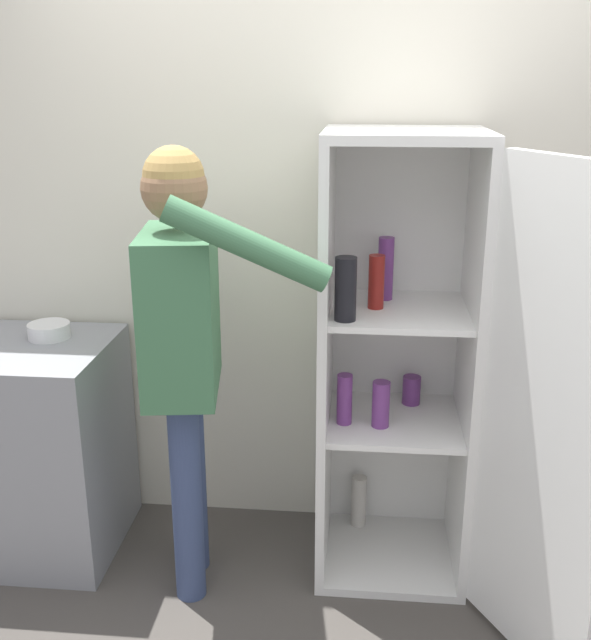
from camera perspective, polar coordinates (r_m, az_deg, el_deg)
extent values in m
cube|color=silver|center=(3.14, 2.90, 5.79)|extent=(7.00, 0.06, 2.55)
cube|color=white|center=(3.35, 7.06, -17.18)|extent=(0.59, 0.57, 0.04)
cube|color=white|center=(2.75, 8.48, 13.79)|extent=(0.59, 0.57, 0.04)
cube|color=white|center=(3.19, 7.55, -1.53)|extent=(0.59, 0.03, 1.69)
cube|color=white|center=(2.94, 2.33, -3.10)|extent=(0.04, 0.57, 1.69)
cube|color=white|center=(2.96, 13.03, -3.39)|extent=(0.03, 0.57, 1.69)
cube|color=white|center=(3.04, 7.51, -7.61)|extent=(0.52, 0.50, 0.02)
cube|color=white|center=(2.87, 7.88, 0.68)|extent=(0.52, 0.50, 0.02)
cube|color=white|center=(2.52, 18.56, -7.86)|extent=(0.32, 0.53, 1.69)
cylinder|color=#723884|center=(2.94, 6.88, 3.91)|extent=(0.06, 0.06, 0.25)
cylinder|color=#723884|center=(3.15, 8.82, -5.29)|extent=(0.07, 0.07, 0.12)
cylinder|color=maroon|center=(2.83, 6.18, 2.91)|extent=(0.06, 0.06, 0.20)
cylinder|color=black|center=(2.67, 3.83, 2.37)|extent=(0.08, 0.08, 0.23)
cylinder|color=beige|center=(3.42, 4.84, -13.57)|extent=(0.07, 0.07, 0.24)
cylinder|color=#723884|center=(2.93, 3.75, -6.04)|extent=(0.06, 0.06, 0.20)
cylinder|color=#723884|center=(2.92, 6.52, -6.39)|extent=(0.07, 0.07, 0.18)
cylinder|color=#384770|center=(3.09, -7.94, -11.66)|extent=(0.12, 0.12, 0.84)
cylinder|color=#384770|center=(2.93, -8.27, -13.45)|extent=(0.12, 0.12, 0.84)
cube|color=#3F724C|center=(2.72, -8.76, 0.54)|extent=(0.31, 0.49, 0.59)
sphere|color=#8C6647|center=(2.62, -9.23, 9.87)|extent=(0.23, 0.23, 0.23)
sphere|color=#AD894C|center=(2.62, -9.28, 10.74)|extent=(0.21, 0.21, 0.21)
cylinder|color=#3F724C|center=(2.97, -8.23, 1.47)|extent=(0.09, 0.09, 0.56)
cylinder|color=#3F724C|center=(2.38, -3.70, 5.77)|extent=(0.55, 0.17, 0.32)
cube|color=gray|center=(3.40, -20.03, -9.06)|extent=(0.78, 0.63, 0.91)
cylinder|color=white|center=(3.25, -18.26, -0.77)|extent=(0.17, 0.17, 0.06)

